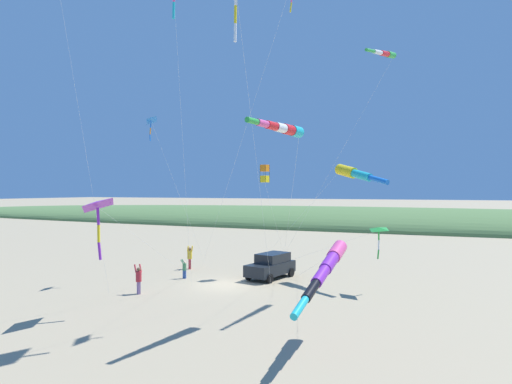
{
  "coord_description": "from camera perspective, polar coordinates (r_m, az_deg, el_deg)",
  "views": [
    {
      "loc": [
        -27.17,
        -13.94,
        6.58
      ],
      "look_at": [
        -3.15,
        -3.71,
        6.48
      ],
      "focal_mm": 30.77,
      "sensor_mm": 36.0,
      "label": 1
    }
  ],
  "objects": [
    {
      "name": "kite_windsock_yellow_midlevel",
      "position": [
        22.02,
        3.49,
        8.25
      ],
      "size": [
        17.88,
        5.81,
        9.96
      ],
      "color": "#1EB7C6",
      "rests_on": "ground_plane"
    },
    {
      "name": "person_adult_flyer",
      "position": [
        37.43,
        -8.61,
        -8.23
      ],
      "size": [
        0.71,
        0.69,
        1.98
      ],
      "color": "#B72833",
      "rests_on": "ground_plane"
    },
    {
      "name": "person_child_green_jacket",
      "position": [
        29.29,
        -15.02,
        -10.75
      ],
      "size": [
        0.63,
        0.67,
        1.86
      ],
      "color": "#8E6B9E",
      "rests_on": "ground_plane"
    },
    {
      "name": "kite_windsock_green_low_center",
      "position": [
        18.67,
        9.2,
        -9.57
      ],
      "size": [
        18.17,
        6.23,
        4.3
      ],
      "color": "#EF4C93",
      "rests_on": "ground_plane"
    },
    {
      "name": "kite_windsock_purple_drifting",
      "position": [
        32.47,
        12.68,
        2.38
      ],
      "size": [
        4.6,
        11.54,
        8.58
      ],
      "color": "yellow",
      "rests_on": "ground_plane"
    },
    {
      "name": "kite_delta_striped_overhead",
      "position": [
        29.24,
        15.61,
        -4.77
      ],
      "size": [
        5.08,
        10.77,
        4.31
      ],
      "color": "green",
      "rests_on": "ground_plane"
    },
    {
      "name": "kite_box_long_streamer_right",
      "position": [
        33.81,
        1.15,
        2.4
      ],
      "size": [
        4.37,
        0.73,
        8.55
      ],
      "color": "orange",
      "rests_on": "ground_plane"
    },
    {
      "name": "person_child_grey_jacket",
      "position": [
        33.6,
        -9.3,
        -9.72
      ],
      "size": [
        0.39,
        0.47,
        1.44
      ],
      "color": "#335199",
      "rests_on": "ground_plane"
    },
    {
      "name": "parked_car",
      "position": [
        33.26,
        1.97,
        -9.52
      ],
      "size": [
        4.6,
        2.8,
        1.85
      ],
      "color": "black",
      "rests_on": "ground_plane"
    },
    {
      "name": "kite_windsock_small_distant",
      "position": [
        29.71,
        16.4,
        16.84
      ],
      "size": [
        10.63,
        10.24,
        15.69
      ],
      "color": "green",
      "rests_on": "ground_plane"
    },
    {
      "name": "dune_ridge_grassy",
      "position": [
        83.6,
        13.44,
        -4.3
      ],
      "size": [
        28.0,
        240.0,
        7.03
      ],
      "primitive_type": "ellipsoid",
      "color": "#567A42",
      "rests_on": "ground_plane"
    },
    {
      "name": "ground_plane",
      "position": [
        31.24,
        -4.08,
        -11.94
      ],
      "size": [
        600.0,
        600.0,
        0.0
      ],
      "primitive_type": "plane",
      "color": "tan"
    },
    {
      "name": "kite_delta_red_high_left",
      "position": [
        24.26,
        -19.97,
        -1.72
      ],
      "size": [
        14.31,
        4.24,
        6.29
      ],
      "color": "purple",
      "rests_on": "ground_plane"
    },
    {
      "name": "cooler_box",
      "position": [
        35.62,
        3.25,
        -10.08
      ],
      "size": [
        0.62,
        0.42,
        0.42
      ],
      "color": "black",
      "rests_on": "ground_plane"
    },
    {
      "name": "kite_delta_long_streamer_left",
      "position": [
        33.5,
        -13.51,
        8.9
      ],
      "size": [
        8.5,
        0.82,
        12.03
      ],
      "color": "blue",
      "rests_on": "ground_plane"
    }
  ]
}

